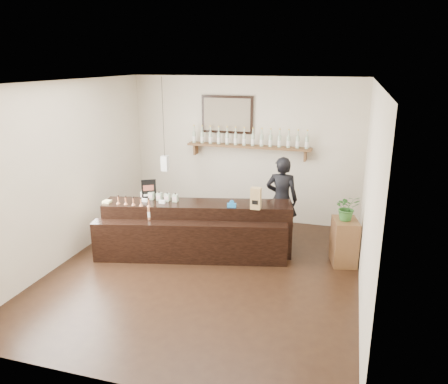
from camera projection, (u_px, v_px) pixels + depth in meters
ground at (204, 272)px, 6.61m from camera, size 5.00×5.00×0.00m
room_shell at (203, 162)px, 6.12m from camera, size 5.00×5.00×5.00m
back_wall_decor at (236, 133)px, 8.32m from camera, size 2.66×0.96×1.69m
counter at (195, 231)px, 7.13m from camera, size 3.10×1.50×1.00m
promo_sign at (149, 189)px, 7.25m from camera, size 0.21×0.14×0.33m
paper_bag at (256, 198)px, 6.76m from camera, size 0.16×0.12×0.34m
tape_dispenser at (232, 205)px, 6.87m from camera, size 0.14×0.07×0.11m
side_cabinet at (344, 242)px, 6.81m from camera, size 0.46×0.56×0.72m
potted_plant at (347, 208)px, 6.65m from camera, size 0.44×0.41×0.40m
shopkeeper at (282, 194)px, 7.55m from camera, size 0.63×0.42×1.72m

